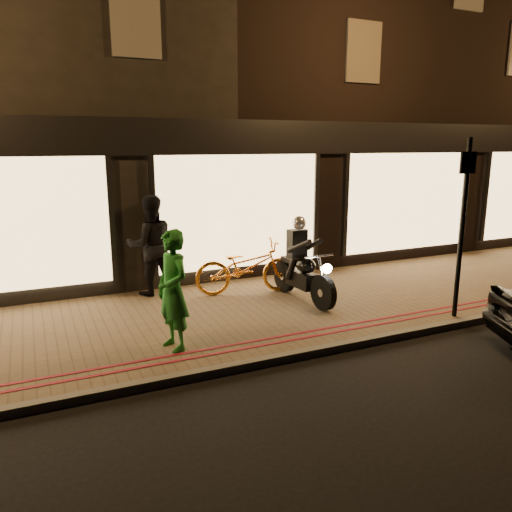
{
  "coord_description": "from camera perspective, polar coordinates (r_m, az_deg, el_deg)",
  "views": [
    {
      "loc": [
        -4.04,
        -5.75,
        3.01
      ],
      "look_at": [
        -0.52,
        1.98,
        1.1
      ],
      "focal_mm": 35.0,
      "sensor_mm": 36.0,
      "label": 1
    }
  ],
  "objects": [
    {
      "name": "building_row",
      "position": [
        15.33,
        -9.58,
        17.14
      ],
      "size": [
        48.0,
        10.11,
        8.5
      ],
      "color": "black",
      "rests_on": "ground"
    },
    {
      "name": "motorcycle",
      "position": [
        9.4,
        5.27,
        -1.4
      ],
      "size": [
        0.6,
        1.94,
        1.59
      ],
      "rotation": [
        0.0,
        0.0,
        0.07
      ],
      "color": "black",
      "rests_on": "sidewalk"
    },
    {
      "name": "red_kerb_lines",
      "position": [
        8.02,
        7.71,
        -8.55
      ],
      "size": [
        50.0,
        0.26,
        0.01
      ],
      "color": "maroon",
      "rests_on": "sidewalk"
    },
    {
      "name": "person_dark",
      "position": [
        9.87,
        -11.95,
        1.19
      ],
      "size": [
        0.95,
        0.74,
        1.94
      ],
      "primitive_type": "imported",
      "rotation": [
        0.0,
        0.0,
        3.14
      ],
      "color": "black",
      "rests_on": "sidewalk"
    },
    {
      "name": "kerb_stone",
      "position": [
        7.66,
        9.71,
        -10.18
      ],
      "size": [
        50.0,
        0.14,
        0.12
      ],
      "primitive_type": "cube",
      "color": "#59544C",
      "rests_on": "ground"
    },
    {
      "name": "sidewalk",
      "position": [
        9.23,
        2.89,
        -6.0
      ],
      "size": [
        50.0,
        4.0,
        0.12
      ],
      "primitive_type": "cube",
      "color": "brown",
      "rests_on": "ground"
    },
    {
      "name": "person_green",
      "position": [
        7.16,
        -9.48,
        -3.89
      ],
      "size": [
        0.57,
        0.72,
        1.74
      ],
      "primitive_type": "imported",
      "rotation": [
        0.0,
        0.0,
        -1.31
      ],
      "color": "#1F7525",
      "rests_on": "sidewalk"
    },
    {
      "name": "sign_post",
      "position": [
        8.92,
        22.57,
        3.88
      ],
      "size": [
        0.35,
        0.08,
        3.0
      ],
      "rotation": [
        0.0,
        0.0,
        0.06
      ],
      "color": "black",
      "rests_on": "sidewalk"
    },
    {
      "name": "ground",
      "position": [
        7.65,
        9.9,
        -10.72
      ],
      "size": [
        90.0,
        90.0,
        0.0
      ],
      "primitive_type": "plane",
      "color": "black",
      "rests_on": "ground"
    },
    {
      "name": "bicycle_gold",
      "position": [
        9.79,
        -1.11,
        -1.26
      ],
      "size": [
        2.12,
        1.08,
        1.06
      ],
      "primitive_type": "imported",
      "rotation": [
        0.0,
        0.0,
        1.38
      ],
      "color": "orange",
      "rests_on": "sidewalk"
    }
  ]
}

